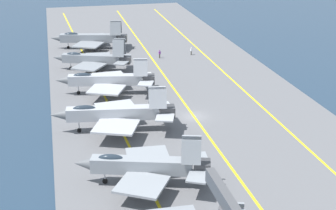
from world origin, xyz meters
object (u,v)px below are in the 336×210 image
Objects in this scene: parked_jet_fourth at (107,80)px; crew_purple_vest at (160,54)px; crew_white_vest at (191,51)px; parked_jet_sixth at (90,38)px; parked_jet_second at (145,166)px; parked_jet_third at (115,113)px; parked_jet_fifth at (94,59)px.

parked_jet_fourth is 9.42× the size of crew_purple_vest.
crew_purple_vest reaches higher than crew_white_vest.
crew_purple_vest is at bearing -129.40° from parked_jet_sixth.
parked_jet_second is at bearing -179.01° from parked_jet_fourth.
parked_jet_sixth is at bearing 0.42° from parked_jet_fourth.
parked_jet_third reaches higher than parked_jet_fourth.
parked_jet_fifth reaches higher than parked_jet_second.
parked_jet_sixth reaches higher than crew_white_vest.
crew_purple_vest is at bearing -33.91° from parked_jet_fourth.
parked_jet_sixth is at bearing 50.60° from crew_purple_vest.
crew_white_vest is (52.16, -19.82, -1.52)m from parked_jet_second.
parked_jet_second reaches higher than crew_purple_vest.
parked_jet_sixth is at bearing 0.71° from parked_jet_second.
parked_jet_fifth reaches higher than parked_jet_sixth.
parked_jet_second is 15.89m from parked_jet_third.
parked_jet_fourth is at bearing 0.99° from parked_jet_second.
parked_jet_third is 9.89× the size of crew_purple_vest.
parked_jet_fourth is at bearing -175.88° from parked_jet_fifth.
parked_jet_third is 38.05m from crew_purple_vest.
parked_jet_sixth is (62.26, 0.77, -0.07)m from parked_jet_second.
parked_jet_second is 0.89× the size of parked_jet_third.
parked_jet_third reaches higher than parked_jet_second.
parked_jet_fifth is 8.71× the size of crew_purple_vest.
parked_jet_sixth is at bearing -0.57° from parked_jet_third.
parked_jet_fifth is at bearing 177.29° from parked_jet_sixth.
crew_white_vest is (36.32, -21.05, -1.77)m from parked_jet_third.
parked_jet_fifth is 22.39m from crew_white_vest.
parked_jet_fourth is 30.69m from parked_jet_sixth.
parked_jet_third is at bearing 179.43° from parked_jet_sixth.
parked_jet_sixth reaches higher than crew_purple_vest.
crew_white_vest is at bearing -30.10° from parked_jet_third.
parked_jet_fifth is at bearing 1.95° from parked_jet_second.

